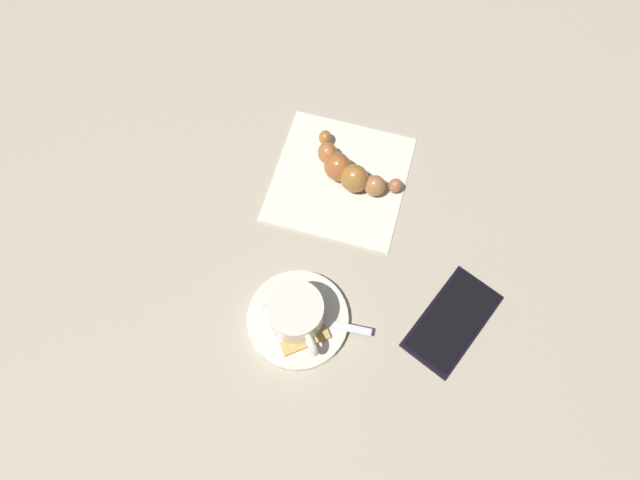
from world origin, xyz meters
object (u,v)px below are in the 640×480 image
teaspoon (297,317)px  cell_phone (453,320)px  espresso_cup (296,314)px  sugar_packet (305,340)px  croissant (348,171)px  saucer (298,319)px  napkin (340,178)px

teaspoon → cell_phone: bearing=112.9°
espresso_cup → sugar_packet: size_ratio=1.33×
teaspoon → sugar_packet: (0.02, 0.02, 0.00)m
sugar_packet → croissant: 0.24m
croissant → cell_phone: size_ratio=0.98×
saucer → sugar_packet: 0.03m
croissant → espresso_cup: bearing=5.4°
espresso_cup → napkin: espresso_cup is taller
saucer → teaspoon: teaspoon is taller
saucer → espresso_cup: bearing=-0.0°
napkin → saucer: bearing=8.4°
napkin → cell_phone: 0.24m
sugar_packet → cell_phone: bearing=-13.9°
napkin → croissant: size_ratio=1.30×
croissant → napkin: bearing=-66.3°
cell_phone → saucer: bearing=-66.8°
espresso_cup → cell_phone: size_ratio=0.55×
teaspoon → napkin: bearing=-171.8°
napkin → teaspoon: bearing=8.2°
sugar_packet → cell_phone: size_ratio=0.41×
saucer → cell_phone: same height
sugar_packet → napkin: (-0.23, -0.05, -0.01)m
saucer → croissant: bearing=-174.5°
espresso_cup → croissant: 0.21m
saucer → croissant: (-0.21, -0.02, 0.02)m
espresso_cup → sugar_packet: espresso_cup is taller
saucer → napkin: saucer is taller
teaspoon → croissant: croissant is taller
espresso_cup → napkin: (-0.21, -0.03, -0.03)m
teaspoon → cell_phone: teaspoon is taller
sugar_packet → napkin: bearing=56.5°
sugar_packet → croissant: size_ratio=0.42×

